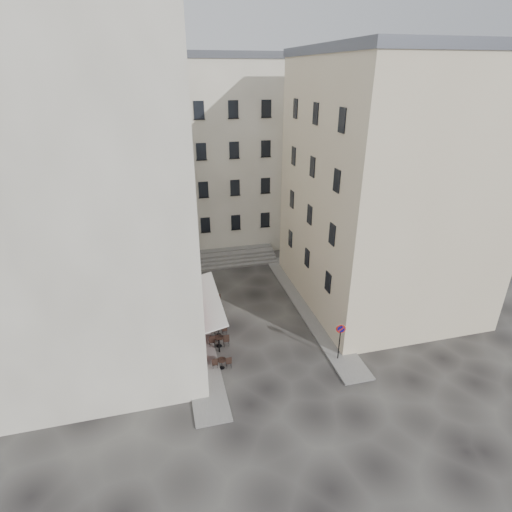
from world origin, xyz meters
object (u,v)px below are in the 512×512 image
object	(u,v)px
no_parking_sign	(340,335)
pedestrian	(217,311)
bistro_table_a	(222,363)
bistro_table_b	(219,340)

from	to	relation	value
no_parking_sign	pedestrian	world-z (taller)	no_parking_sign
bistro_table_a	pedestrian	distance (m)	5.39
bistro_table_a	bistro_table_b	world-z (taller)	bistro_table_b
no_parking_sign	bistro_table_a	bearing A→B (deg)	-171.68
bistro_table_b	pedestrian	distance (m)	3.17
bistro_table_b	pedestrian	size ratio (longest dim) A/B	0.86
no_parking_sign	bistro_table_b	xyz separation A→B (m)	(-7.24, 3.27, -1.44)
bistro_table_b	pedestrian	xyz separation A→B (m)	(0.41, 3.13, 0.30)
bistro_table_a	bistro_table_b	distance (m)	2.23
no_parking_sign	bistro_table_a	world-z (taller)	no_parking_sign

